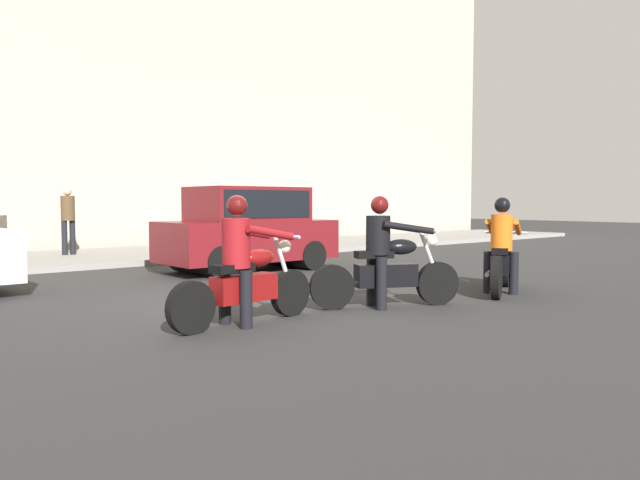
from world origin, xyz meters
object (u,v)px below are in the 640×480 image
motorcycle_with_rider_orange_stripe (502,254)px  pedestrian_bystander (68,216)px  motorcycle_with_rider_black_leather (385,262)px  motorcycle_with_rider_crimson (243,272)px  parked_hatchback_maroon (248,228)px

motorcycle_with_rider_orange_stripe → pedestrian_bystander: bearing=108.8°
motorcycle_with_rider_orange_stripe → motorcycle_with_rider_black_leather: bearing=173.9°
motorcycle_with_rider_crimson → parked_hatchback_maroon: size_ratio=0.58×
motorcycle_with_rider_orange_stripe → parked_hatchback_maroon: bearing=104.4°
motorcycle_with_rider_black_leather → pedestrian_bystander: size_ratio=1.20×
motorcycle_with_rider_crimson → motorcycle_with_rider_black_leather: size_ratio=1.06×
motorcycle_with_rider_crimson → motorcycle_with_rider_orange_stripe: (4.67, -0.52, -0.01)m
motorcycle_with_rider_orange_stripe → motorcycle_with_rider_black_leather: 2.48m
parked_hatchback_maroon → pedestrian_bystander: size_ratio=2.19×
pedestrian_bystander → motorcycle_with_rider_crimson: bearing=-96.7°
motorcycle_with_rider_crimson → motorcycle_with_rider_orange_stripe: 4.70m
parked_hatchback_maroon → motorcycle_with_rider_black_leather: bearing=-102.0°
motorcycle_with_rider_black_leather → parked_hatchback_maroon: 5.23m
motorcycle_with_rider_crimson → pedestrian_bystander: bearing=83.3°
motorcycle_with_rider_crimson → parked_hatchback_maroon: (3.29, 4.85, 0.29)m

